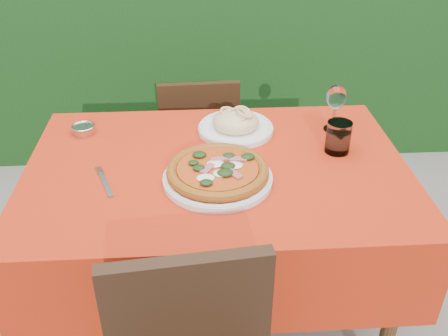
{
  "coord_description": "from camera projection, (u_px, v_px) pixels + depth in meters",
  "views": [
    {
      "loc": [
        -0.07,
        -1.4,
        1.62
      ],
      "look_at": [
        0.02,
        -0.05,
        0.77
      ],
      "focal_mm": 40.0,
      "sensor_mm": 36.0,
      "label": 1
    }
  ],
  "objects": [
    {
      "name": "chair_far",
      "position": [
        199.0,
        142.0,
        2.38
      ],
      "size": [
        0.37,
        0.37,
        0.79
      ],
      "rotation": [
        0.0,
        0.0,
        3.19
      ],
      "color": "black",
      "rests_on": "ground"
    },
    {
      "name": "steel_ramekin",
      "position": [
        84.0,
        130.0,
        1.83
      ],
      "size": [
        0.08,
        0.08,
        0.03
      ],
      "primitive_type": "cylinder",
      "color": "silver",
      "rests_on": "dining_table"
    },
    {
      "name": "ground",
      "position": [
        218.0,
        320.0,
        2.04
      ],
      "size": [
        60.0,
        60.0,
        0.0
      ],
      "primitive_type": "plane",
      "color": "slate",
      "rests_on": "ground"
    },
    {
      "name": "fork",
      "position": [
        106.0,
        184.0,
        1.55
      ],
      "size": [
        0.09,
        0.2,
        0.01
      ],
      "primitive_type": "cube",
      "rotation": [
        0.0,
        0.0,
        0.36
      ],
      "color": "#B1B1B9",
      "rests_on": "dining_table"
    },
    {
      "name": "wine_glass",
      "position": [
        336.0,
        99.0,
        1.79
      ],
      "size": [
        0.07,
        0.07,
        0.18
      ],
      "color": "white",
      "rests_on": "dining_table"
    },
    {
      "name": "pizza_plate",
      "position": [
        218.0,
        173.0,
        1.55
      ],
      "size": [
        0.37,
        0.37,
        0.06
      ],
      "rotation": [
        0.0,
        0.0,
        -0.23
      ],
      "color": "silver",
      "rests_on": "dining_table"
    },
    {
      "name": "dining_table",
      "position": [
        217.0,
        202.0,
        1.73
      ],
      "size": [
        1.26,
        0.86,
        0.75
      ],
      "color": "#4C3018",
      "rests_on": "ground"
    },
    {
      "name": "water_glass",
      "position": [
        338.0,
        138.0,
        1.7
      ],
      "size": [
        0.08,
        0.08,
        0.11
      ],
      "color": "silver",
      "rests_on": "dining_table"
    },
    {
      "name": "pasta_plate",
      "position": [
        236.0,
        124.0,
        1.83
      ],
      "size": [
        0.28,
        0.28,
        0.08
      ],
      "rotation": [
        0.0,
        0.0,
        -0.07
      ],
      "color": "white",
      "rests_on": "dining_table"
    }
  ]
}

